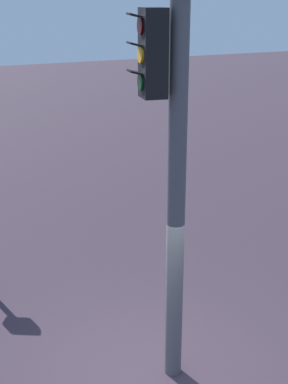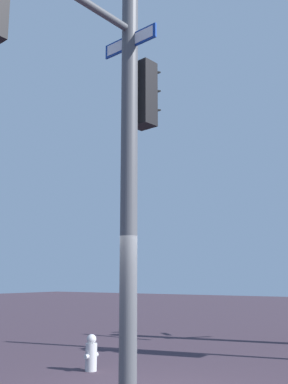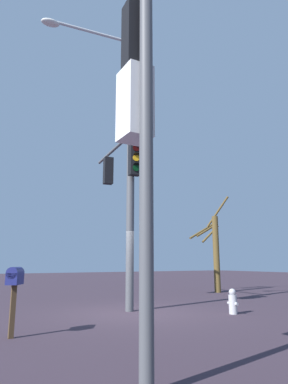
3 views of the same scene
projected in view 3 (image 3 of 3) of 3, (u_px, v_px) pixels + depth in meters
The scene contains 6 objects.
ground_plane at pixel (135, 313), 10.34m from camera, with size 80.00×80.00×0.00m, color #372B35.
main_signal_pole_assembly at pixel (123, 151), 12.03m from camera, with size 4.46×3.76×9.99m.
secondary_pole_assembly at pixel (140, 86), 4.91m from camera, with size 0.73×0.40×7.48m.
fire_hydrant at pixel (233, 302), 10.20m from camera, with size 0.38×0.24×0.73m.
mailbox at pixel (15, 282), 7.14m from camera, with size 0.50×0.43×1.41m.
bare_tree_behind_pole at pixel (215, 248), 17.88m from camera, with size 1.35×1.95×5.02m.
Camera 3 is at (-9.51, 5.26, 1.51)m, focal length 32.12 mm.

